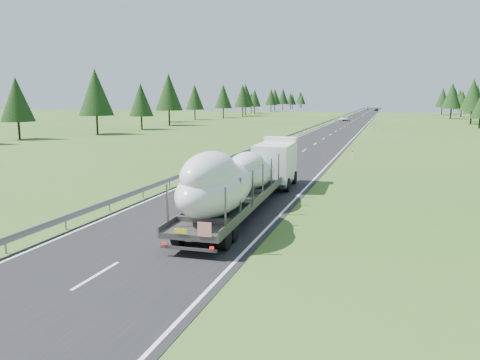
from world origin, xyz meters
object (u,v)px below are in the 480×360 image
(distant_car_blue, at_px, (367,108))
(distant_car_dark, at_px, (376,110))
(boat_truck, at_px, (243,176))
(distant_van, at_px, (344,118))
(highway_sign, at_px, (375,121))

(distant_car_blue, bearing_deg, distant_car_dark, -78.39)
(boat_truck, xyz_separation_m, distant_car_blue, (-5.15, 247.66, -1.56))
(boat_truck, distance_m, distant_car_dark, 221.44)
(distant_van, bearing_deg, distant_car_blue, 85.62)
(distant_van, height_order, distant_car_dark, distant_van)
(distant_van, xyz_separation_m, distant_car_dark, (5.75, 107.50, -0.04))
(distant_car_dark, height_order, distant_car_blue, distant_car_dark)
(highway_sign, bearing_deg, boat_truck, -93.61)
(distant_van, xyz_separation_m, distant_car_blue, (-0.13, 133.73, -0.08))
(distant_van, relative_size, distant_car_blue, 1.34)
(highway_sign, xyz_separation_m, distant_van, (-9.92, 36.39, -1.09))
(highway_sign, bearing_deg, distant_van, 105.26)
(distant_van, height_order, distant_car_blue, distant_van)
(distant_car_blue, bearing_deg, highway_sign, -87.63)
(highway_sign, height_order, boat_truck, boat_truck)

